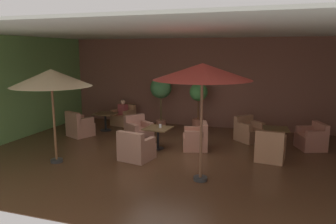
% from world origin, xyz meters
% --- Properties ---
extents(ground_plane, '(10.61, 8.05, 0.02)m').
position_xyz_m(ground_plane, '(0.00, 0.00, -0.01)').
color(ground_plane, '#543420').
extents(wall_back_brick, '(10.61, 0.08, 3.43)m').
position_xyz_m(wall_back_brick, '(0.00, 3.99, 1.72)').
color(wall_back_brick, brown).
rests_on(wall_back_brick, ground_plane).
extents(wall_left_accent, '(0.08, 8.05, 3.43)m').
position_xyz_m(wall_left_accent, '(-5.26, 0.00, 1.72)').
color(wall_left_accent, '#6B9B50').
rests_on(wall_left_accent, ground_plane).
extents(ceiling_slab, '(10.61, 8.05, 0.06)m').
position_xyz_m(ceiling_slab, '(0.00, 0.00, 3.46)').
color(ceiling_slab, silver).
rests_on(ceiling_slab, wall_back_brick).
extents(cafe_table_front_left, '(0.82, 0.82, 0.66)m').
position_xyz_m(cafe_table_front_left, '(-0.37, 0.54, 0.53)').
color(cafe_table_front_left, black).
rests_on(cafe_table_front_left, ground_plane).
extents(armchair_front_left_north, '(1.04, 1.03, 0.83)m').
position_xyz_m(armchair_front_left_north, '(-1.31, 1.23, 0.31)').
color(armchair_front_left_north, '#B17562').
rests_on(armchair_front_left_north, ground_plane).
extents(armchair_front_left_east, '(0.94, 0.91, 0.83)m').
position_xyz_m(armchair_front_left_east, '(-0.60, -0.60, 0.30)').
color(armchair_front_left_east, '#AE7963').
rests_on(armchair_front_left_east, ground_plane).
extents(armchair_front_left_south, '(0.89, 0.90, 0.82)m').
position_xyz_m(armchair_front_left_south, '(0.75, 0.87, 0.31)').
color(armchair_front_left_south, tan).
rests_on(armchair_front_left_south, ground_plane).
extents(cafe_table_front_right, '(0.75, 0.75, 0.66)m').
position_xyz_m(cafe_table_front_right, '(-3.03, 2.12, 0.51)').
color(cafe_table_front_right, black).
rests_on(cafe_table_front_right, ground_plane).
extents(armchair_front_right_north, '(0.89, 0.91, 0.80)m').
position_xyz_m(armchair_front_right_north, '(-2.80, 3.21, 0.30)').
color(armchair_front_right_north, tan).
rests_on(armchair_front_right_north, ground_plane).
extents(armchair_front_right_east, '(0.98, 0.97, 0.89)m').
position_xyz_m(armchair_front_right_east, '(-3.49, 1.10, 0.33)').
color(armchair_front_right_east, tan).
rests_on(armchair_front_right_east, ground_plane).
extents(cafe_table_mid_center, '(0.78, 0.78, 0.66)m').
position_xyz_m(cafe_table_mid_center, '(3.03, 1.58, 0.51)').
color(cafe_table_mid_center, black).
rests_on(cafe_table_mid_center, ground_plane).
extents(armchair_mid_center_north, '(0.93, 0.98, 0.81)m').
position_xyz_m(armchair_mid_center_north, '(4.08, 1.97, 0.31)').
color(armchair_mid_center_north, tan).
rests_on(armchair_mid_center_north, ground_plane).
extents(armchair_mid_center_east, '(1.05, 1.04, 0.81)m').
position_xyz_m(armchair_mid_center_east, '(2.19, 2.33, 0.31)').
color(armchair_mid_center_east, '#B07956').
rests_on(armchair_mid_center_east, ground_plane).
extents(armchair_mid_center_south, '(0.81, 0.81, 0.87)m').
position_xyz_m(armchair_mid_center_south, '(2.89, 0.45, 0.33)').
color(armchair_mid_center_south, tan).
rests_on(armchair_mid_center_south, ground_plane).
extents(patio_umbrella_tall_red, '(2.17, 2.17, 2.68)m').
position_xyz_m(patio_umbrella_tall_red, '(1.39, -1.46, 2.48)').
color(patio_umbrella_tall_red, '#2D2D2D').
rests_on(patio_umbrella_tall_red, ground_plane).
extents(patio_umbrella_center_beige, '(2.05, 2.05, 2.48)m').
position_xyz_m(patio_umbrella_center_beige, '(-2.55, -1.44, 2.25)').
color(patio_umbrella_center_beige, '#2D2D2D').
rests_on(patio_umbrella_center_beige, ground_plane).
extents(potted_tree_left_corner, '(0.67, 0.67, 1.79)m').
position_xyz_m(potted_tree_left_corner, '(0.28, 3.17, 1.18)').
color(potted_tree_left_corner, '#AB6048').
rests_on(potted_tree_left_corner, ground_plane).
extents(potted_tree_mid_left, '(0.80, 0.80, 1.99)m').
position_xyz_m(potted_tree_mid_left, '(-1.12, 2.96, 1.46)').
color(potted_tree_mid_left, '#A5634D').
rests_on(potted_tree_mid_left, ground_plane).
extents(patron_blue_shirt, '(0.40, 0.30, 0.61)m').
position_xyz_m(patron_blue_shirt, '(-2.81, 3.17, 0.68)').
color(patron_blue_shirt, '#B24748').
rests_on(patron_blue_shirt, ground_plane).
extents(iced_drink_cup, '(0.08, 0.08, 0.11)m').
position_xyz_m(iced_drink_cup, '(-0.29, 0.56, 0.71)').
color(iced_drink_cup, white).
rests_on(iced_drink_cup, cafe_table_front_left).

